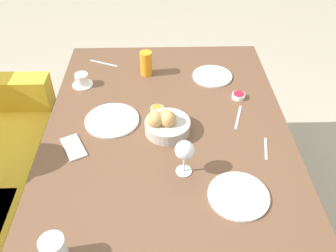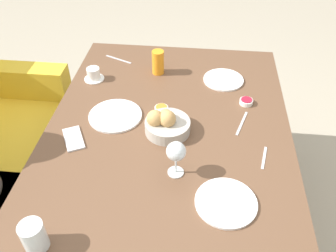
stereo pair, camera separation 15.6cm
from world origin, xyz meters
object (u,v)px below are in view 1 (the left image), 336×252
Objects in this scene: juice_glass at (146,63)px; water_tumbler at (54,251)px; cell_phone at (73,147)px; spoon_coffee at (266,149)px; plate_near_left at (239,196)px; bread_basket at (166,124)px; jam_bowl_berry at (239,96)px; knife_silver at (104,63)px; plate_near_right at (212,76)px; plate_far_center at (112,120)px; coffee_cup at (82,80)px; wine_glass at (185,151)px; fork_silver at (238,117)px; jam_bowl_honey at (157,110)px.

water_tumbler is at bearing 166.53° from juice_glass.
water_tumbler is 0.66× the size of cell_phone.
cell_phone is at bearing 88.17° from spoon_coffee.
plate_near_left reaches higher than cell_phone.
bread_basket is 0.44m from jam_bowl_berry.
jam_bowl_berry is 0.39× the size of knife_silver.
juice_glass is at bearing -27.55° from cell_phone.
bread_basket is 0.95× the size of plate_near_right.
knife_silver is at bearing 10.53° from plate_far_center.
plate_far_center is at bearing 159.16° from juice_glass.
plate_near_left is 1.38× the size of knife_silver.
water_tumbler is (-1.04, 0.61, 0.05)m from plate_near_right.
spoon_coffee is at bearing -120.36° from coffee_cup.
water_tumbler is at bearing 179.45° from knife_silver.
plate_near_right is 1.62× the size of juice_glass.
coffee_cup is at bearing 106.93° from juice_glass.
plate_near_left is 0.26m from wine_glass.
coffee_cup is (-0.06, 0.69, 0.02)m from plate_near_right.
water_tumbler reaches higher than cell_phone.
plate_near_left is at bearing -137.21° from coffee_cup.
spoon_coffee is at bearing -71.50° from wine_glass.
plate_near_right is at bearing 16.06° from spoon_coffee.
bread_basket reaches higher than plate_near_left.
plate_near_left is at bearing -131.33° from plate_far_center.
cell_phone is (-0.19, 0.73, 0.00)m from fork_silver.
plate_far_center is 1.90× the size of juice_glass.
juice_glass is 2.02× the size of jam_bowl_berry.
coffee_cup is at bearing 48.91° from bread_basket.
plate_near_left is (-0.37, -0.26, -0.04)m from bread_basket.
plate_near_left is 1.74× the size of juice_glass.
cell_phone is (-0.57, 0.30, -0.06)m from juice_glass.
jam_bowl_berry is 0.39× the size of cell_phone.
plate_far_center is 0.69m from spoon_coffee.
wine_glass reaches higher than cell_phone.
jam_bowl_honey is at bearing -120.84° from coffee_cup.
plate_far_center is 0.46m from wine_glass.
spoon_coffee is (-0.12, -0.42, -0.04)m from bread_basket.
plate_far_center is at bearing 48.67° from plate_near_left.
juice_glass reaches higher than cell_phone.
plate_near_right is 1.21m from water_tumbler.
jam_bowl_honey reaches higher than cell_phone.
coffee_cup is 1.63× the size of jam_bowl_honey.
plate_near_right is at bearing 29.18° from jam_bowl_berry.
cell_phone is at bearing 103.66° from bread_basket.
coffee_cup is (-0.10, 0.33, -0.04)m from juice_glass.
plate_near_left is 0.29m from spoon_coffee.
juice_glass is 1.23× the size of coffee_cup.
plate_near_right is 0.62m from plate_far_center.
jam_bowl_berry is at bearing -56.40° from bread_basket.
bread_basket is at bearing -30.50° from water_tumbler.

